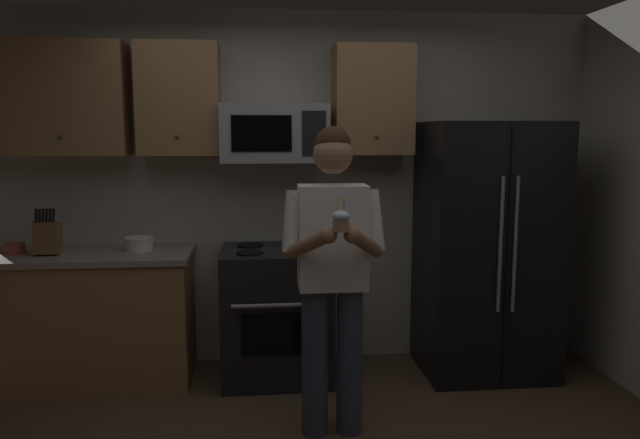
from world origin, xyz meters
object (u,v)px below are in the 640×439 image
(person, at_px, (333,265))
(microwave, at_px, (274,133))
(cupcake, at_px, (341,220))
(bowl_small_colored, at_px, (14,248))
(bowl_large_white, at_px, (139,243))
(refrigerator, at_px, (486,249))
(oven_range, at_px, (277,313))
(knife_block, at_px, (47,237))

(person, bearing_deg, microwave, 106.17)
(microwave, height_order, person, microwave)
(person, bearing_deg, cupcake, -90.00)
(person, distance_m, cupcake, 0.44)
(bowl_small_colored, bearing_deg, bowl_large_white, 1.32)
(refrigerator, bearing_deg, bowl_small_colored, 178.64)
(microwave, bearing_deg, refrigerator, -6.03)
(microwave, xyz_separation_m, cupcake, (0.29, -1.33, -0.43))
(bowl_large_white, xyz_separation_m, cupcake, (1.23, -1.27, 0.32))
(oven_range, xyz_separation_m, bowl_small_colored, (-1.76, 0.04, 0.49))
(oven_range, relative_size, bowl_large_white, 4.68)
(refrigerator, xyz_separation_m, bowl_small_colored, (-3.26, 0.08, 0.05))
(person, bearing_deg, oven_range, 108.22)
(microwave, bearing_deg, person, -73.83)
(refrigerator, distance_m, cupcake, 1.73)
(knife_block, bearing_deg, cupcake, -33.16)
(bowl_small_colored, relative_size, person, 0.08)
(refrigerator, relative_size, person, 1.02)
(knife_block, xyz_separation_m, person, (1.81, -0.85, -0.04))
(bowl_large_white, xyz_separation_m, person, (1.23, -0.94, 0.03))
(refrigerator, relative_size, cupcake, 10.35)
(microwave, xyz_separation_m, bowl_large_white, (-0.94, -0.06, -0.75))
(refrigerator, bearing_deg, person, -145.11)
(knife_block, xyz_separation_m, cupcake, (1.81, -1.18, 0.26))
(oven_range, distance_m, bowl_large_white, 1.07)
(oven_range, distance_m, bowl_small_colored, 1.83)
(refrigerator, xyz_separation_m, knife_block, (-3.02, 0.01, 0.14))
(bowl_small_colored, distance_m, person, 2.25)
(oven_range, relative_size, cupcake, 5.36)
(bowl_small_colored, height_order, cupcake, cupcake)
(microwave, bearing_deg, bowl_large_white, -176.22)
(bowl_small_colored, bearing_deg, oven_range, -1.25)
(microwave, bearing_deg, knife_block, -174.39)
(microwave, relative_size, refrigerator, 0.41)
(microwave, bearing_deg, bowl_small_colored, -177.36)
(bowl_large_white, bearing_deg, oven_range, -3.46)
(bowl_small_colored, xyz_separation_m, person, (2.05, -0.92, 0.04))
(refrigerator, xyz_separation_m, bowl_large_white, (-2.44, 0.10, 0.07))
(microwave, relative_size, bowl_large_white, 3.72)
(refrigerator, xyz_separation_m, person, (-1.21, -0.84, 0.10))
(person, bearing_deg, knife_block, 154.75)
(refrigerator, relative_size, knife_block, 5.63)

